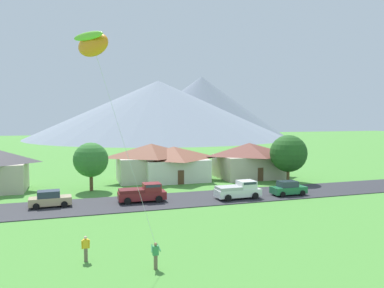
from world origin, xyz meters
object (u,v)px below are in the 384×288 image
(parked_car_tan_mid_west, at_px, (50,199))
(watcher_person, at_px, (86,248))
(house_right_center, at_px, (249,160))
(house_rightmost, at_px, (174,163))
(house_left_center, at_px, (151,162))
(tree_near_left, at_px, (91,160))
(kite_flyer_with_kite, at_px, (94,50))
(pickup_truck_white_west_side, at_px, (239,190))
(parked_car_green_west_end, at_px, (288,188))
(pickup_truck_maroon_east_side, at_px, (143,193))
(tree_center, at_px, (288,153))

(parked_car_tan_mid_west, distance_m, watcher_person, 16.58)
(house_right_center, distance_m, parked_car_tan_mid_west, 30.77)
(house_rightmost, bearing_deg, house_left_center, 173.92)
(tree_near_left, distance_m, kite_flyer_with_kite, 26.12)
(tree_near_left, xyz_separation_m, pickup_truck_white_west_side, (15.93, -10.27, -2.92))
(house_right_center, bearing_deg, house_rightmost, 174.45)
(parked_car_green_west_end, distance_m, kite_flyer_with_kite, 29.81)
(tree_near_left, bearing_deg, watcher_person, -93.52)
(house_rightmost, bearing_deg, house_right_center, -5.55)
(parked_car_tan_mid_west, xyz_separation_m, pickup_truck_maroon_east_side, (9.70, -0.67, 0.19))
(house_left_center, height_order, tree_near_left, tree_near_left)
(pickup_truck_white_west_side, bearing_deg, house_rightmost, 104.28)
(house_rightmost, bearing_deg, parked_car_tan_mid_west, -143.54)
(house_left_center, distance_m, pickup_truck_white_west_side, 16.83)
(house_rightmost, relative_size, pickup_truck_white_west_side, 1.90)
(tree_near_left, relative_size, parked_car_tan_mid_west, 1.45)
(pickup_truck_white_west_side, distance_m, watcher_person, 22.24)
(pickup_truck_maroon_east_side, bearing_deg, kite_flyer_with_kite, -110.38)
(parked_car_tan_mid_west, xyz_separation_m, pickup_truck_white_west_side, (20.47, -2.45, 0.19))
(house_right_center, distance_m, watcher_person, 37.57)
(tree_center, height_order, pickup_truck_maroon_east_side, tree_center)
(parked_car_tan_mid_west, xyz_separation_m, watcher_person, (3.06, -16.30, 0.01))
(parked_car_green_west_end, xyz_separation_m, pickup_truck_white_west_side, (-6.46, 0.09, 0.19))
(parked_car_green_west_end, bearing_deg, tree_near_left, 155.16)
(house_left_center, height_order, house_rightmost, house_left_center)
(pickup_truck_maroon_east_side, height_order, watcher_person, pickup_truck_maroon_east_side)
(tree_center, xyz_separation_m, pickup_truck_white_west_side, (-11.48, -7.86, -3.14))
(tree_center, relative_size, parked_car_green_west_end, 1.63)
(house_left_center, xyz_separation_m, tree_near_left, (-8.83, -4.88, 1.11))
(house_right_center, relative_size, watcher_person, 6.16)
(house_rightmost, bearing_deg, watcher_person, -115.47)
(house_left_center, bearing_deg, house_rightmost, -6.08)
(watcher_person, bearing_deg, tree_center, 36.91)
(tree_center, xyz_separation_m, watcher_person, (-28.89, -21.70, -3.32))
(house_right_center, xyz_separation_m, pickup_truck_white_west_side, (-8.12, -13.64, -1.74))
(tree_center, xyz_separation_m, parked_car_green_west_end, (-5.02, -7.95, -3.33))
(pickup_truck_maroon_east_side, xyz_separation_m, kite_flyer_with_kite, (-5.87, -15.80, 12.52))
(tree_near_left, bearing_deg, house_right_center, 7.98)
(pickup_truck_maroon_east_side, bearing_deg, house_left_center, 74.62)
(house_left_center, bearing_deg, tree_near_left, -151.06)
(pickup_truck_white_west_side, height_order, watcher_person, pickup_truck_white_west_side)
(tree_near_left, height_order, tree_center, tree_center)
(parked_car_green_west_end, distance_m, pickup_truck_maroon_east_side, 17.33)
(parked_car_green_west_end, height_order, pickup_truck_white_west_side, pickup_truck_white_west_side)
(house_rightmost, height_order, watcher_person, house_rightmost)
(parked_car_tan_mid_west, relative_size, watcher_person, 2.56)
(kite_flyer_with_kite, bearing_deg, tree_center, 37.87)
(pickup_truck_white_west_side, bearing_deg, tree_near_left, 147.19)
(parked_car_tan_mid_west, height_order, pickup_truck_white_west_side, pickup_truck_white_west_side)
(house_right_center, height_order, pickup_truck_white_west_side, house_right_center)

